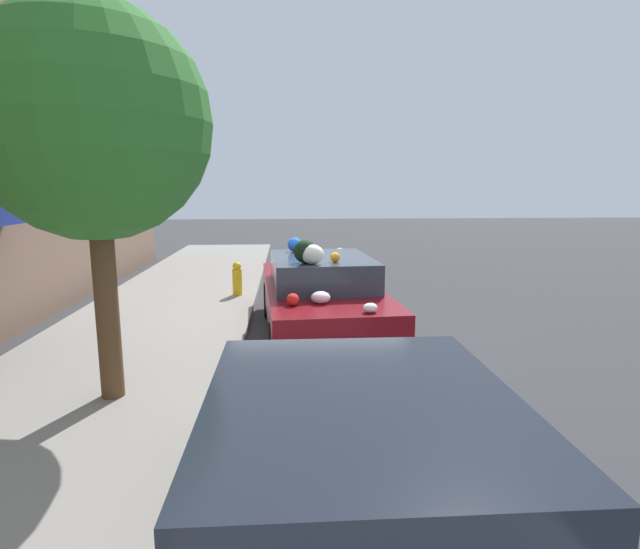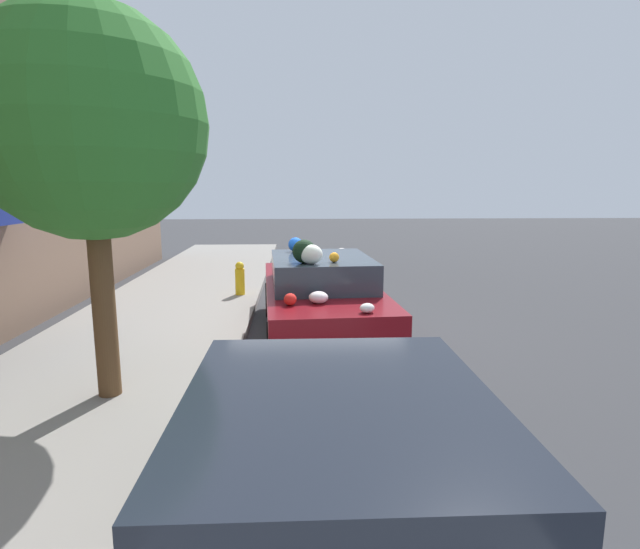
# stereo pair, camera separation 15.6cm
# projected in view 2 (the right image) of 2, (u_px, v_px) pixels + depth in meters

# --- Properties ---
(ground_plane) EXTENTS (60.00, 60.00, 0.00)m
(ground_plane) POSITION_uv_depth(u_px,v_px,m) (315.00, 336.00, 8.03)
(ground_plane) COLOR #38383A
(sidewalk_curb) EXTENTS (24.00, 3.20, 0.13)m
(sidewalk_curb) POSITION_uv_depth(u_px,v_px,m) (145.00, 335.00, 7.89)
(sidewalk_curb) COLOR gray
(sidewalk_curb) RESTS_ON ground
(street_tree) EXTENTS (2.35, 2.35, 4.05)m
(street_tree) POSITION_uv_depth(u_px,v_px,m) (90.00, 125.00, 4.98)
(street_tree) COLOR brown
(street_tree) RESTS_ON sidewalk_curb
(fire_hydrant) EXTENTS (0.20, 0.20, 0.70)m
(fire_hydrant) POSITION_uv_depth(u_px,v_px,m) (240.00, 278.00, 10.47)
(fire_hydrant) COLOR gold
(fire_hydrant) RESTS_ON sidewalk_curb
(art_car) EXTENTS (4.47, 1.97, 1.65)m
(art_car) POSITION_uv_depth(u_px,v_px,m) (320.00, 293.00, 7.89)
(art_car) COLOR maroon
(art_car) RESTS_ON ground
(parked_car_plain) EXTENTS (4.12, 1.78, 1.37)m
(parked_car_plain) POSITION_uv_depth(u_px,v_px,m) (337.00, 499.00, 2.68)
(parked_car_plain) COLOR #B7BABF
(parked_car_plain) RESTS_ON ground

